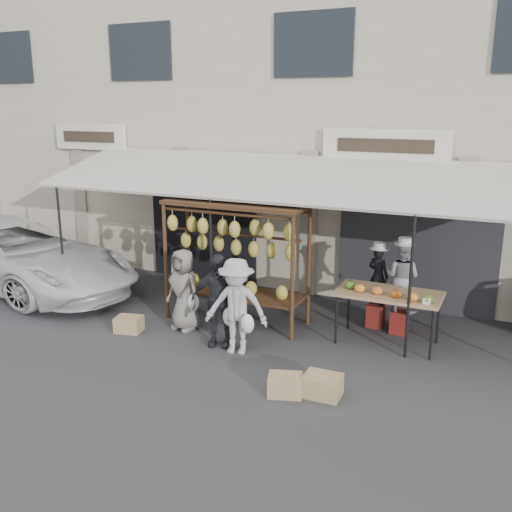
{
  "coord_description": "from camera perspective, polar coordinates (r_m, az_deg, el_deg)",
  "views": [
    {
      "loc": [
        3.88,
        -7.41,
        3.9
      ],
      "look_at": [
        -0.23,
        1.4,
        1.3
      ],
      "focal_mm": 40.0,
      "sensor_mm": 36.0,
      "label": 1
    }
  ],
  "objects": [
    {
      "name": "vendor_right",
      "position": [
        10.09,
        14.43,
        -2.05
      ],
      "size": [
        0.69,
        0.59,
        1.23
      ],
      "primitive_type": "imported",
      "rotation": [
        0.0,
        0.0,
        2.91
      ],
      "color": "#919099",
      "rests_on": "stool_right"
    },
    {
      "name": "produce_table",
      "position": [
        9.61,
        13.09,
        -3.8
      ],
      "size": [
        1.7,
        0.9,
        1.04
      ],
      "color": "tan",
      "rests_on": "ground_plane"
    },
    {
      "name": "customer_mid",
      "position": [
        9.39,
        -3.78,
        -4.42
      ],
      "size": [
        0.99,
        0.61,
        1.57
      ],
      "primitive_type": "imported",
      "rotation": [
        0.0,
        0.0,
        0.26
      ],
      "color": "#25252C",
      "rests_on": "ground_plane"
    },
    {
      "name": "crate_far",
      "position": [
        10.38,
        -12.59,
        -6.67
      ],
      "size": [
        0.52,
        0.43,
        0.27
      ],
      "primitive_type": "cube",
      "rotation": [
        0.0,
        0.0,
        0.22
      ],
      "color": "tan",
      "rests_on": "ground_plane"
    },
    {
      "name": "awning",
      "position": [
        10.52,
        3.24,
        7.7
      ],
      "size": [
        10.0,
        2.35,
        2.92
      ],
      "color": "beige",
      "rests_on": "ground_plane"
    },
    {
      "name": "van",
      "position": [
        13.93,
        -23.42,
        1.79
      ],
      "size": [
        5.27,
        3.3,
        2.04
      ],
      "primitive_type": "imported",
      "rotation": [
        0.0,
        0.0,
        1.34
      ],
      "color": "silver",
      "rests_on": "ground_plane"
    },
    {
      "name": "customer_left",
      "position": [
        10.13,
        -7.24,
        -3.37
      ],
      "size": [
        0.82,
        0.64,
        1.47
      ],
      "primitive_type": "imported",
      "rotation": [
        0.0,
        0.0,
        -0.28
      ],
      "color": "slate",
      "rests_on": "ground_plane"
    },
    {
      "name": "crate_near_a",
      "position": [
        8.08,
        2.93,
        -12.76
      ],
      "size": [
        0.56,
        0.49,
        0.28
      ],
      "primitive_type": "cube",
      "rotation": [
        0.0,
        0.0,
        0.32
      ],
      "color": "tan",
      "rests_on": "ground_plane"
    },
    {
      "name": "stool_left",
      "position": [
        10.57,
        11.89,
        -5.81
      ],
      "size": [
        0.32,
        0.32,
        0.42
      ],
      "primitive_type": "cube",
      "rotation": [
        0.0,
        0.0,
        0.09
      ],
      "color": "maroon",
      "rests_on": "ground_plane"
    },
    {
      "name": "ground_plane",
      "position": [
        9.23,
        -2.4,
        -10.04
      ],
      "size": [
        90.0,
        90.0,
        0.0
      ],
      "primitive_type": "plane",
      "color": "#2D2D30"
    },
    {
      "name": "customer_right",
      "position": [
        9.09,
        -1.97,
        -5.07
      ],
      "size": [
        1.11,
        0.77,
        1.57
      ],
      "primitive_type": "imported",
      "rotation": [
        0.0,
        0.0,
        0.2
      ],
      "color": "#A8A8A8",
      "rests_on": "ground_plane"
    },
    {
      "name": "vendor_left",
      "position": [
        10.33,
        12.11,
        -1.96
      ],
      "size": [
        0.45,
        0.36,
        1.07
      ],
      "primitive_type": "imported",
      "rotation": [
        0.0,
        0.0,
        2.84
      ],
      "color": "black",
      "rests_on": "stool_left"
    },
    {
      "name": "shophouse",
      "position": [
        14.44,
        9.7,
        13.76
      ],
      "size": [
        24.0,
        6.15,
        7.3
      ],
      "color": "beige",
      "rests_on": "ground_plane"
    },
    {
      "name": "banana_rack",
      "position": [
        10.16,
        -2.15,
        1.69
      ],
      "size": [
        2.6,
        0.9,
        2.24
      ],
      "color": "black",
      "rests_on": "ground_plane"
    },
    {
      "name": "crate_near_b",
      "position": [
        8.09,
        6.66,
        -12.75
      ],
      "size": [
        0.52,
        0.4,
        0.3
      ],
      "primitive_type": "cube",
      "rotation": [
        0.0,
        0.0,
        0.03
      ],
      "color": "tan",
      "rests_on": "ground_plane"
    },
    {
      "name": "stool_right",
      "position": [
        10.36,
        14.14,
        -6.4
      ],
      "size": [
        0.34,
        0.34,
        0.41
      ],
      "primitive_type": "cube",
      "rotation": [
        0.0,
        0.0,
        -0.18
      ],
      "color": "maroon",
      "rests_on": "ground_plane"
    }
  ]
}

